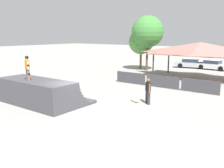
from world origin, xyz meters
TOP-DOWN VIEW (x-y plane):
  - ground_plane at (0.00, 0.00)m, footprint 160.00×160.00m
  - quarter_pipe_ramp at (-2.79, -0.68)m, footprint 5.81×3.77m
  - skater_on_deck at (-3.13, -1.30)m, footprint 0.68×0.39m
  - skateboard_on_deck at (-3.52, -1.06)m, footprint 0.80×0.38m
  - bystander_walking at (3.01, 3.61)m, footprint 0.58×0.56m
  - skateboard_on_ground at (2.03, 3.54)m, footprint 0.81×0.55m
  - barrier_fence at (1.51, 8.94)m, footprint 9.59×0.12m
  - pavilion_shelter at (2.60, 15.38)m, footprint 10.18×4.66m
  - tree_beside_pavilion at (-4.75, 17.45)m, footprint 4.01×4.01m
  - tree_far_back at (-5.97, 18.00)m, footprint 3.22×3.22m
  - parked_car_silver at (-1.03, 23.31)m, footprint 4.65×2.42m
  - parked_car_white at (1.92, 23.29)m, footprint 4.38×2.25m

SIDE VIEW (x-z plane):
  - ground_plane at x=0.00m, z-range 0.00..0.00m
  - skateboard_on_ground at x=2.03m, z-range 0.01..0.10m
  - barrier_fence at x=1.51m, z-range 0.00..1.05m
  - parked_car_white at x=1.92m, z-range -0.03..1.24m
  - parked_car_silver at x=-1.03m, z-range -0.03..1.24m
  - quarter_pipe_ramp at x=-2.79m, z-range -0.09..1.59m
  - bystander_walking at x=3.01m, z-range 0.10..1.84m
  - skateboard_on_deck at x=-3.52m, z-range 1.69..1.77m
  - skater_on_deck at x=-3.13m, z-range 1.79..3.38m
  - pavilion_shelter at x=2.60m, z-range 1.22..5.03m
  - tree_far_back at x=-5.97m, z-range 0.98..6.20m
  - tree_beside_pavilion at x=-4.75m, z-range 1.44..8.34m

